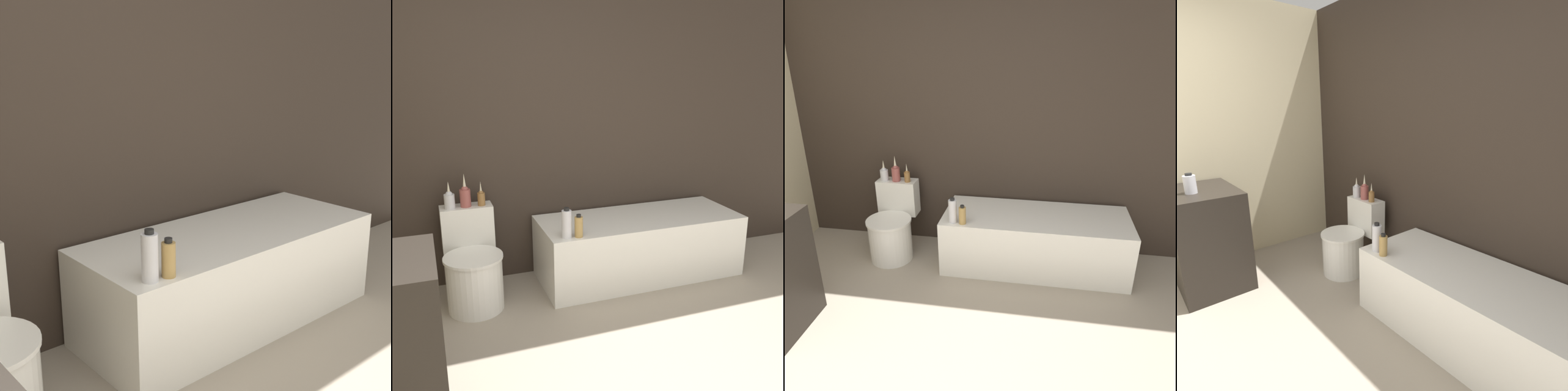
% 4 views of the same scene
% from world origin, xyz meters
% --- Properties ---
extents(wall_back_tiled, '(6.40, 0.06, 2.60)m').
position_xyz_m(wall_back_tiled, '(0.00, 2.30, 1.30)').
color(wall_back_tiled, '#332821').
rests_on(wall_back_tiled, ground_plane).
extents(bathtub, '(1.65, 0.65, 0.51)m').
position_xyz_m(bathtub, '(0.74, 1.92, 0.26)').
color(bathtub, white).
rests_on(bathtub, ground).
extents(toilet, '(0.42, 0.58, 0.70)m').
position_xyz_m(toilet, '(-0.62, 1.88, 0.29)').
color(toilet, white).
rests_on(toilet, ground).
extents(vase_gold, '(0.08, 0.08, 0.20)m').
position_xyz_m(vase_gold, '(-0.73, 2.07, 0.77)').
color(vase_gold, silver).
rests_on(vase_gold, toilet).
extents(vase_silver, '(0.08, 0.08, 0.25)m').
position_xyz_m(vase_silver, '(-0.62, 2.08, 0.78)').
color(vase_silver, '#994C47').
rests_on(vase_silver, toilet).
extents(vase_bronze, '(0.06, 0.06, 0.18)m').
position_xyz_m(vase_bronze, '(-0.50, 2.07, 0.76)').
color(vase_bronze, olive).
rests_on(vase_bronze, toilet).
extents(shampoo_bottle_tall, '(0.07, 0.07, 0.23)m').
position_xyz_m(shampoo_bottle_tall, '(0.03, 1.67, 0.62)').
color(shampoo_bottle_tall, silver).
rests_on(shampoo_bottle_tall, bathtub).
extents(shampoo_bottle_short, '(0.06, 0.06, 0.17)m').
position_xyz_m(shampoo_bottle_short, '(0.12, 1.66, 0.59)').
color(shampoo_bottle_short, tan).
rests_on(shampoo_bottle_short, bathtub).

